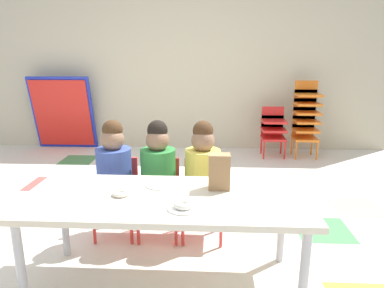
# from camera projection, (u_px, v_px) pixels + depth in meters

# --- Properties ---
(ground_plane) EXTENTS (6.08, 5.16, 0.02)m
(ground_plane) POSITION_uv_depth(u_px,v_px,m) (158.00, 227.00, 2.90)
(ground_plane) COLOR silver
(back_wall) EXTENTS (6.08, 0.10, 2.45)m
(back_wall) POSITION_uv_depth(u_px,v_px,m) (182.00, 65.00, 5.09)
(back_wall) COLOR beige
(back_wall) RESTS_ON ground_plane
(craft_table) EXTENTS (1.66, 0.69, 0.59)m
(craft_table) POSITION_uv_depth(u_px,v_px,m) (165.00, 204.00, 2.04)
(craft_table) COLOR beige
(craft_table) RESTS_ON ground_plane
(seated_child_near_camera) EXTENTS (0.34, 0.34, 0.92)m
(seated_child_near_camera) POSITION_uv_depth(u_px,v_px,m) (115.00, 168.00, 2.61)
(seated_child_near_camera) COLOR red
(seated_child_near_camera) RESTS_ON ground_plane
(seated_child_middle_seat) EXTENTS (0.32, 0.31, 0.92)m
(seated_child_middle_seat) POSITION_uv_depth(u_px,v_px,m) (158.00, 169.00, 2.60)
(seated_child_middle_seat) COLOR red
(seated_child_middle_seat) RESTS_ON ground_plane
(seated_child_far_right) EXTENTS (0.32, 0.32, 0.92)m
(seated_child_far_right) POSITION_uv_depth(u_px,v_px,m) (203.00, 170.00, 2.58)
(seated_child_far_right) COLOR red
(seated_child_far_right) RESTS_ON ground_plane
(kid_chair_red_stack) EXTENTS (0.32, 0.30, 0.68)m
(kid_chair_red_stack) POSITION_uv_depth(u_px,v_px,m) (273.00, 128.00, 4.81)
(kid_chair_red_stack) COLOR red
(kid_chair_red_stack) RESTS_ON ground_plane
(kid_chair_orange_stack) EXTENTS (0.32, 0.30, 1.04)m
(kid_chair_orange_stack) POSITION_uv_depth(u_px,v_px,m) (306.00, 115.00, 4.74)
(kid_chair_orange_stack) COLOR orange
(kid_chair_orange_stack) RESTS_ON ground_plane
(folded_activity_table) EXTENTS (0.90, 0.29, 1.09)m
(folded_activity_table) POSITION_uv_depth(u_px,v_px,m) (63.00, 113.00, 5.15)
(folded_activity_table) COLOR #1E33BF
(folded_activity_table) RESTS_ON ground_plane
(paper_bag_brown) EXTENTS (0.13, 0.09, 0.22)m
(paper_bag_brown) POSITION_uv_depth(u_px,v_px,m) (219.00, 172.00, 2.11)
(paper_bag_brown) COLOR #9E754C
(paper_bag_brown) RESTS_ON craft_table
(paper_plate_near_edge) EXTENTS (0.18, 0.18, 0.01)m
(paper_plate_near_edge) POSITION_uv_depth(u_px,v_px,m) (184.00, 208.00, 1.86)
(paper_plate_near_edge) COLOR white
(paper_plate_near_edge) RESTS_ON craft_table
(paper_plate_center_table) EXTENTS (0.18, 0.18, 0.01)m
(paper_plate_center_table) POSITION_uv_depth(u_px,v_px,m) (160.00, 185.00, 2.19)
(paper_plate_center_table) COLOR white
(paper_plate_center_table) RESTS_ON craft_table
(donut_powdered_on_plate) EXTENTS (0.11, 0.11, 0.03)m
(donut_powdered_on_plate) POSITION_uv_depth(u_px,v_px,m) (184.00, 204.00, 1.85)
(donut_powdered_on_plate) COLOR white
(donut_powdered_on_plate) RESTS_ON craft_table
(donut_powdered_loose) EXTENTS (0.10, 0.10, 0.03)m
(donut_powdered_loose) POSITION_uv_depth(u_px,v_px,m) (121.00, 193.00, 2.03)
(donut_powdered_loose) COLOR white
(donut_powdered_loose) RESTS_ON craft_table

